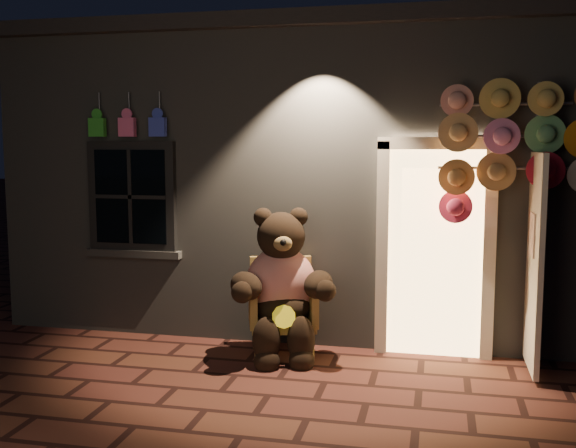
% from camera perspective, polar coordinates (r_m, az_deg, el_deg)
% --- Properties ---
extents(ground, '(60.00, 60.00, 0.00)m').
position_cam_1_polar(ground, '(5.91, -1.71, -14.30)').
color(ground, '#4C231D').
rests_on(ground, ground).
extents(shop_building, '(7.30, 5.95, 3.51)m').
position_cam_1_polar(shop_building, '(9.43, 4.31, 4.46)').
color(shop_building, slate).
rests_on(shop_building, ground).
extents(wicker_armchair, '(0.80, 0.76, 0.97)m').
position_cam_1_polar(wicker_armchair, '(6.89, -0.52, -6.99)').
color(wicker_armchair, olive).
rests_on(wicker_armchair, ground).
extents(teddy_bear, '(1.08, 0.99, 1.55)m').
position_cam_1_polar(teddy_bear, '(6.72, -0.56, -5.34)').
color(teddy_bear, red).
rests_on(teddy_bear, ground).
extents(hat_rack, '(1.54, 0.22, 2.72)m').
position_cam_1_polar(hat_rack, '(6.64, 18.69, 6.41)').
color(hat_rack, '#59595E').
rests_on(hat_rack, ground).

